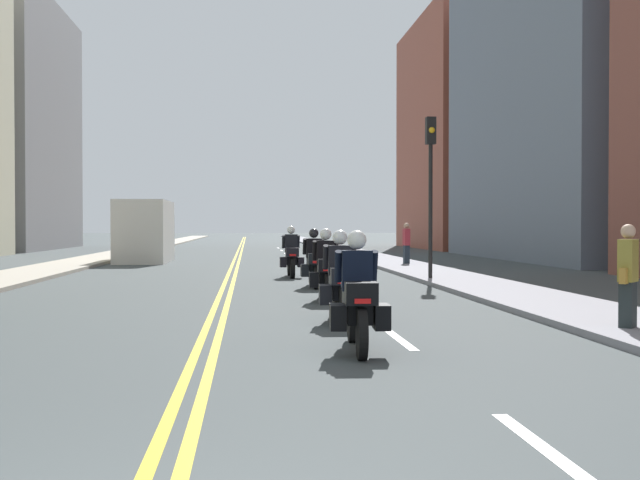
{
  "coord_description": "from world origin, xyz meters",
  "views": [
    {
      "loc": [
        0.57,
        -3.67,
        1.67
      ],
      "look_at": [
        2.19,
        14.38,
        1.34
      ],
      "focal_mm": 44.96,
      "sensor_mm": 36.0,
      "label": 1
    }
  ],
  "objects_px": {
    "motorcycle_4": "(291,257)",
    "parked_truck": "(146,234)",
    "motorcycle_2": "(326,272)",
    "pedestrian_0": "(406,244)",
    "motorcycle_1": "(340,285)",
    "motorcycle_3": "(314,264)",
    "pedestrian_1": "(628,278)",
    "traffic_light_near": "(431,169)",
    "motorcycle_0": "(357,302)"
  },
  "relations": [
    {
      "from": "motorcycle_3",
      "to": "pedestrian_1",
      "type": "bearing_deg",
      "value": -68.05
    },
    {
      "from": "motorcycle_4",
      "to": "traffic_light_near",
      "type": "relative_size",
      "value": 0.44
    },
    {
      "from": "motorcycle_3",
      "to": "motorcycle_0",
      "type": "bearing_deg",
      "value": -91.97
    },
    {
      "from": "motorcycle_1",
      "to": "pedestrian_0",
      "type": "relative_size",
      "value": 1.21
    },
    {
      "from": "motorcycle_4",
      "to": "pedestrian_0",
      "type": "relative_size",
      "value": 1.21
    },
    {
      "from": "motorcycle_2",
      "to": "motorcycle_0",
      "type": "bearing_deg",
      "value": -89.8
    },
    {
      "from": "motorcycle_2",
      "to": "pedestrian_1",
      "type": "height_order",
      "value": "pedestrian_1"
    },
    {
      "from": "motorcycle_4",
      "to": "pedestrian_0",
      "type": "height_order",
      "value": "pedestrian_0"
    },
    {
      "from": "pedestrian_1",
      "to": "parked_truck",
      "type": "distance_m",
      "value": 28.03
    },
    {
      "from": "pedestrian_1",
      "to": "motorcycle_4",
      "type": "bearing_deg",
      "value": -120.8
    },
    {
      "from": "traffic_light_near",
      "to": "pedestrian_0",
      "type": "xyz_separation_m",
      "value": [
        1.04,
        8.84,
        -2.44
      ]
    },
    {
      "from": "motorcycle_3",
      "to": "traffic_light_near",
      "type": "relative_size",
      "value": 0.43
    },
    {
      "from": "motorcycle_4",
      "to": "parked_truck",
      "type": "bearing_deg",
      "value": 116.72
    },
    {
      "from": "traffic_light_near",
      "to": "motorcycle_1",
      "type": "bearing_deg",
      "value": -111.5
    },
    {
      "from": "traffic_light_near",
      "to": "parked_truck",
      "type": "relative_size",
      "value": 0.75
    },
    {
      "from": "motorcycle_1",
      "to": "pedestrian_1",
      "type": "relative_size",
      "value": 1.27
    },
    {
      "from": "motorcycle_3",
      "to": "pedestrian_1",
      "type": "height_order",
      "value": "pedestrian_1"
    },
    {
      "from": "traffic_light_near",
      "to": "pedestrian_0",
      "type": "distance_m",
      "value": 9.23
    },
    {
      "from": "motorcycle_4",
      "to": "motorcycle_0",
      "type": "bearing_deg",
      "value": -90.23
    },
    {
      "from": "motorcycle_2",
      "to": "motorcycle_3",
      "type": "relative_size",
      "value": 1.06
    },
    {
      "from": "motorcycle_1",
      "to": "motorcycle_4",
      "type": "relative_size",
      "value": 0.99
    },
    {
      "from": "motorcycle_1",
      "to": "motorcycle_2",
      "type": "distance_m",
      "value": 3.88
    },
    {
      "from": "motorcycle_4",
      "to": "traffic_light_near",
      "type": "height_order",
      "value": "traffic_light_near"
    },
    {
      "from": "motorcycle_0",
      "to": "traffic_light_near",
      "type": "xyz_separation_m",
      "value": [
        3.95,
        12.89,
        2.7
      ]
    },
    {
      "from": "motorcycle_3",
      "to": "pedestrian_0",
      "type": "relative_size",
      "value": 1.17
    },
    {
      "from": "motorcycle_3",
      "to": "motorcycle_2",
      "type": "bearing_deg",
      "value": -91.09
    },
    {
      "from": "motorcycle_3",
      "to": "traffic_light_near",
      "type": "distance_m",
      "value": 4.9
    },
    {
      "from": "motorcycle_1",
      "to": "traffic_light_near",
      "type": "xyz_separation_m",
      "value": [
        3.8,
        9.66,
        2.71
      ]
    },
    {
      "from": "pedestrian_1",
      "to": "motorcycle_0",
      "type": "bearing_deg",
      "value": -32.05
    },
    {
      "from": "parked_truck",
      "to": "motorcycle_0",
      "type": "bearing_deg",
      "value": -77.27
    },
    {
      "from": "motorcycle_2",
      "to": "motorcycle_4",
      "type": "xyz_separation_m",
      "value": [
        -0.33,
        8.24,
        0.01
      ]
    },
    {
      "from": "pedestrian_1",
      "to": "parked_truck",
      "type": "xyz_separation_m",
      "value": [
        -10.47,
        26.0,
        0.4
      ]
    },
    {
      "from": "motorcycle_2",
      "to": "pedestrian_1",
      "type": "xyz_separation_m",
      "value": [
        4.04,
        -5.88,
        0.22
      ]
    },
    {
      "from": "motorcycle_3",
      "to": "parked_truck",
      "type": "xyz_separation_m",
      "value": [
        -6.48,
        16.24,
        0.63
      ]
    },
    {
      "from": "motorcycle_0",
      "to": "motorcycle_1",
      "type": "bearing_deg",
      "value": 90.39
    },
    {
      "from": "motorcycle_4",
      "to": "parked_truck",
      "type": "relative_size",
      "value": 0.33
    },
    {
      "from": "motorcycle_0",
      "to": "motorcycle_4",
      "type": "relative_size",
      "value": 1.01
    },
    {
      "from": "motorcycle_1",
      "to": "motorcycle_2",
      "type": "relative_size",
      "value": 0.97
    },
    {
      "from": "motorcycle_3",
      "to": "motorcycle_4",
      "type": "bearing_deg",
      "value": 94.77
    },
    {
      "from": "motorcycle_2",
      "to": "pedestrian_0",
      "type": "height_order",
      "value": "pedestrian_0"
    },
    {
      "from": "pedestrian_0",
      "to": "motorcycle_4",
      "type": "bearing_deg",
      "value": 135.37
    },
    {
      "from": "motorcycle_0",
      "to": "motorcycle_4",
      "type": "distance_m",
      "value": 15.35
    },
    {
      "from": "motorcycle_1",
      "to": "parked_truck",
      "type": "height_order",
      "value": "parked_truck"
    },
    {
      "from": "motorcycle_2",
      "to": "traffic_light_near",
      "type": "xyz_separation_m",
      "value": [
        3.68,
        5.78,
        2.71
      ]
    },
    {
      "from": "motorcycle_2",
      "to": "traffic_light_near",
      "type": "height_order",
      "value": "traffic_light_near"
    },
    {
      "from": "motorcycle_3",
      "to": "traffic_light_near",
      "type": "xyz_separation_m",
      "value": [
        3.62,
        1.89,
        2.71
      ]
    },
    {
      "from": "motorcycle_0",
      "to": "motorcycle_4",
      "type": "xyz_separation_m",
      "value": [
        -0.06,
        15.35,
        -0.0
      ]
    },
    {
      "from": "motorcycle_1",
      "to": "parked_truck",
      "type": "bearing_deg",
      "value": 106.89
    },
    {
      "from": "traffic_light_near",
      "to": "parked_truck",
      "type": "distance_m",
      "value": 17.67
    },
    {
      "from": "motorcycle_1",
      "to": "motorcycle_3",
      "type": "xyz_separation_m",
      "value": [
        0.18,
        7.77,
        -0.0
      ]
    }
  ]
}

